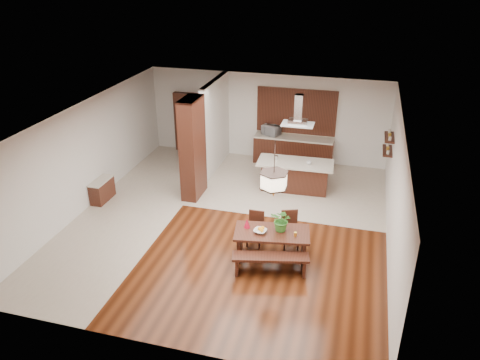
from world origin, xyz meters
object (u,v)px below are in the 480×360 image
(dining_bench, at_px, (270,265))
(island_cup, at_px, (309,163))
(dining_table, at_px, (272,239))
(dining_chair_right, at_px, (290,230))
(range_hood, at_px, (299,110))
(microwave, at_px, (271,130))
(dining_chair_left, at_px, (255,229))
(foliage_plant, at_px, (282,220))
(pendant_lantern, at_px, (274,170))
(hallway_console, at_px, (102,190))
(kitchen_island, at_px, (295,175))
(fruit_bowl, at_px, (260,231))

(dining_bench, height_order, island_cup, island_cup)
(dining_table, relative_size, dining_chair_right, 2.00)
(range_hood, distance_m, microwave, 2.60)
(dining_chair_left, relative_size, island_cup, 6.34)
(foliage_plant, height_order, range_hood, range_hood)
(dining_chair_right, distance_m, pendant_lantern, 1.91)
(range_hood, bearing_deg, dining_table, -89.28)
(pendant_lantern, relative_size, range_hood, 1.46)
(dining_table, relative_size, range_hood, 2.00)
(hallway_console, distance_m, kitchen_island, 5.58)
(foliage_plant, bearing_deg, kitchen_island, 93.98)
(range_hood, bearing_deg, fruit_bowl, -93.21)
(hallway_console, xyz_separation_m, kitchen_island, (5.17, 2.10, 0.15))
(dining_bench, height_order, pendant_lantern, pendant_lantern)
(dining_table, bearing_deg, range_hood, 90.72)
(hallway_console, height_order, dining_chair_left, dining_chair_left)
(microwave, bearing_deg, hallway_console, -112.05)
(pendant_lantern, relative_size, microwave, 2.28)
(dining_chair_left, distance_m, foliage_plant, 0.95)
(hallway_console, height_order, kitchen_island, kitchen_island)
(dining_bench, xyz_separation_m, fruit_bowl, (-0.35, 0.50, 0.50))
(island_cup, height_order, microwave, microwave)
(dining_bench, height_order, fruit_bowl, fruit_bowl)
(dining_table, distance_m, dining_chair_right, 0.67)
(dining_bench, height_order, kitchen_island, kitchen_island)
(island_cup, bearing_deg, dining_chair_right, -90.39)
(foliage_plant, xyz_separation_m, island_cup, (0.15, 3.40, -0.01))
(dining_table, bearing_deg, hallway_console, 163.86)
(dining_table, xyz_separation_m, dining_chair_left, (-0.50, 0.44, -0.09))
(dining_chair_right, bearing_deg, island_cup, 68.98)
(pendant_lantern, relative_size, foliage_plant, 2.47)
(pendant_lantern, bearing_deg, dining_chair_right, 60.05)
(island_cup, bearing_deg, dining_chair_left, -105.57)
(dining_chair_right, xyz_separation_m, microwave, (-1.51, 4.94, 0.66))
(fruit_bowl, height_order, island_cup, island_cup)
(fruit_bowl, bearing_deg, island_cup, 80.45)
(foliage_plant, xyz_separation_m, fruit_bowl, (-0.45, -0.20, -0.23))
(dining_bench, bearing_deg, pendant_lantern, 99.34)
(fruit_bowl, distance_m, kitchen_island, 3.73)
(hallway_console, height_order, pendant_lantern, pendant_lantern)
(dining_bench, relative_size, microwave, 2.90)
(dining_table, bearing_deg, pendant_lantern, -45.00)
(microwave, bearing_deg, island_cup, -29.77)
(fruit_bowl, bearing_deg, pendant_lantern, 21.22)
(dining_table, distance_m, pendant_lantern, 1.73)
(dining_table, relative_size, dining_bench, 1.08)
(dining_table, distance_m, island_cup, 3.55)
(dining_bench, bearing_deg, kitchen_island, 91.96)
(hallway_console, relative_size, island_cup, 6.60)
(dining_chair_left, distance_m, fruit_bowl, 0.67)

